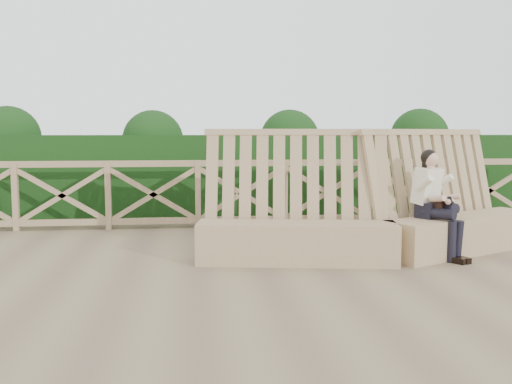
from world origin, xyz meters
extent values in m
plane|color=brown|center=(0.00, 0.00, 0.00)|extent=(60.00, 60.00, 0.00)
cube|color=#8D7650|center=(0.43, 0.82, 0.24)|extent=(2.41, 0.86, 0.49)
cube|color=#8D7650|center=(0.47, 1.09, 0.82)|extent=(2.40, 0.82, 1.60)
cube|color=#8D7650|center=(2.65, 1.16, 0.24)|extent=(2.33, 1.49, 0.49)
cube|color=#8D7650|center=(2.53, 1.40, 0.82)|extent=(2.31, 1.45, 1.60)
cube|color=black|center=(2.15, 1.01, 0.58)|extent=(0.39, 0.37, 0.19)
cube|color=beige|center=(2.12, 1.05, 0.88)|extent=(0.44, 0.41, 0.47)
sphere|color=tan|center=(2.15, 1.01, 1.22)|extent=(0.26, 0.26, 0.19)
sphere|color=black|center=(2.13, 1.04, 1.24)|extent=(0.28, 0.28, 0.20)
cylinder|color=black|center=(2.18, 0.81, 0.57)|extent=(0.33, 0.42, 0.13)
cylinder|color=black|center=(2.29, 0.90, 0.63)|extent=(0.33, 0.42, 0.15)
cylinder|color=black|center=(2.28, 0.64, 0.24)|extent=(0.15, 0.15, 0.49)
cylinder|color=black|center=(2.38, 0.68, 0.24)|extent=(0.15, 0.15, 0.49)
cube|color=black|center=(2.32, 0.58, 0.04)|extent=(0.18, 0.22, 0.07)
cube|color=black|center=(2.41, 0.61, 0.04)|extent=(0.18, 0.22, 0.07)
cube|color=black|center=(2.25, 0.89, 0.67)|extent=(0.26, 0.23, 0.15)
cube|color=black|center=(2.31, 0.76, 0.73)|extent=(0.09, 0.10, 0.11)
cube|color=#8A6E50|center=(0.00, 3.50, 1.05)|extent=(10.10, 0.07, 0.10)
cube|color=#8A6E50|center=(0.00, 3.50, 0.12)|extent=(10.10, 0.07, 0.10)
cube|color=black|center=(0.00, 4.70, 0.75)|extent=(12.00, 1.20, 1.50)
camera|label=1|loc=(-0.79, -5.76, 1.55)|focal=40.00mm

